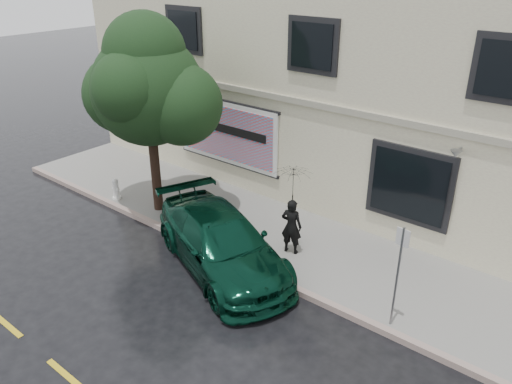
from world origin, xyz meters
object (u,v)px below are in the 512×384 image
Objects in this scene: car at (222,242)px; pedestrian at (291,226)px; street_tree at (148,90)px; fire_hydrant at (116,189)px.

pedestrian reaches higher than car.
street_tree is (-3.62, 1.00, 3.19)m from car.
fire_hydrant is at bearing 105.96° from car.
car is 1.90m from pedestrian.
pedestrian is at bearing 2.61° from fire_hydrant.
street_tree is (-4.73, -0.54, 3.00)m from pedestrian.
pedestrian is (1.11, 1.54, 0.19)m from car.
car is 7.13× the size of fire_hydrant.
street_tree reaches higher than fire_hydrant.
car is at bearing -12.32° from fire_hydrant.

